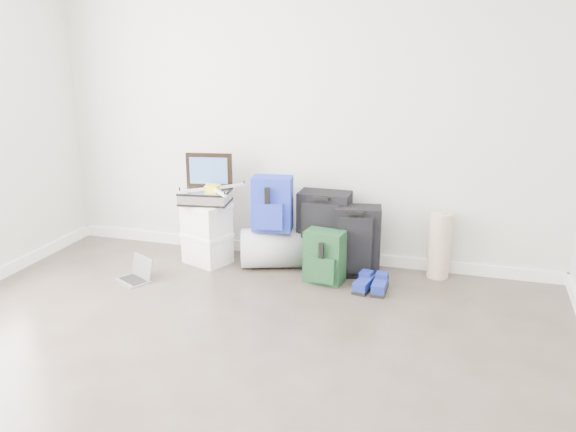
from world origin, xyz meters
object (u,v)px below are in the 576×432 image
(duffel_bag, at_px, (274,248))
(carry_on, at_px, (357,241))
(laptop, at_px, (137,275))
(large_suitcase, at_px, (324,230))
(boxes_stack, at_px, (207,233))
(briefcase, at_px, (205,197))

(duffel_bag, bearing_deg, carry_on, -17.31)
(carry_on, height_order, laptop, carry_on)
(large_suitcase, bearing_deg, boxes_stack, -169.72)
(boxes_stack, xyz_separation_m, duffel_bag, (0.59, 0.07, -0.10))
(duffel_bag, bearing_deg, briefcase, 167.67)
(large_suitcase, xyz_separation_m, carry_on, (0.31, -0.09, -0.04))
(large_suitcase, height_order, laptop, large_suitcase)
(briefcase, bearing_deg, duffel_bag, -1.32)
(boxes_stack, distance_m, briefcase, 0.33)
(duffel_bag, relative_size, large_suitcase, 0.83)
(boxes_stack, relative_size, carry_on, 0.92)
(carry_on, bearing_deg, briefcase, 173.63)
(duffel_bag, distance_m, carry_on, 0.73)
(laptop, bearing_deg, boxes_stack, 82.88)
(briefcase, distance_m, laptop, 0.88)
(duffel_bag, xyz_separation_m, carry_on, (0.72, 0.02, 0.13))
(briefcase, height_order, duffel_bag, briefcase)
(duffel_bag, height_order, laptop, duffel_bag)
(duffel_bag, xyz_separation_m, large_suitcase, (0.42, 0.11, 0.16))
(briefcase, height_order, large_suitcase, large_suitcase)
(boxes_stack, distance_m, duffel_bag, 0.61)
(duffel_bag, height_order, large_suitcase, large_suitcase)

